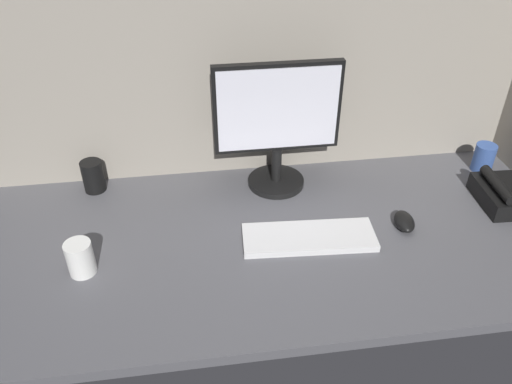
{
  "coord_description": "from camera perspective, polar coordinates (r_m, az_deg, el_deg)",
  "views": [
    {
      "loc": [
        -20.93,
        -110.13,
        93.74
      ],
      "look_at": [
        1.88,
        0.0,
        14.0
      ],
      "focal_mm": 35.74,
      "sensor_mm": 36.0,
      "label": 1
    }
  ],
  "objects": [
    {
      "name": "keyboard",
      "position": [
        1.44,
        5.94,
        -5.07
      ],
      "size": [
        37.76,
        15.34,
        2.0
      ],
      "primitive_type": "cube",
      "rotation": [
        0.0,
        0.0,
        -0.06
      ],
      "color": "silver",
      "rests_on": "ground_plane"
    },
    {
      "name": "mug_black_travel",
      "position": [
        1.68,
        -17.77,
        1.7
      ],
      "size": [
        6.71,
        6.71,
        10.3
      ],
      "color": "black",
      "rests_on": "ground_plane"
    },
    {
      "name": "mug_ceramic_white",
      "position": [
        1.39,
        -19.07,
        -7.0
      ],
      "size": [
        6.96,
        6.96,
        9.43
      ],
      "color": "white",
      "rests_on": "ground_plane"
    },
    {
      "name": "mouse",
      "position": [
        1.53,
        16.27,
        -3.18
      ],
      "size": [
        6.94,
        10.31,
        3.4
      ],
      "primitive_type": "ellipsoid",
      "rotation": [
        0.0,
        0.0,
        -0.15
      ],
      "color": "black",
      "rests_on": "ground_plane"
    },
    {
      "name": "monitor",
      "position": [
        1.55,
        2.39,
        7.85
      ],
      "size": [
        38.52,
        18.0,
        40.68
      ],
      "color": "black",
      "rests_on": "ground_plane"
    },
    {
      "name": "cubicle_wall_back",
      "position": [
        1.6,
        0.01,
        13.74
      ],
      "size": [
        180.0,
        5.0,
        69.41
      ],
      "color": "gray",
      "rests_on": "ground_plane"
    },
    {
      "name": "desk_phone",
      "position": [
        1.74,
        26.27,
        -0.22
      ],
      "size": [
        18.01,
        19.89,
        8.8
      ],
      "color": "black",
      "rests_on": "ground_plane"
    },
    {
      "name": "ground_plane",
      "position": [
        1.47,
        2.07,
        -5.04
      ],
      "size": [
        180.0,
        80.0,
        3.0
      ],
      "primitive_type": "cube",
      "color": "#515156"
    },
    {
      "name": "mug_ceramic_blue",
      "position": [
        1.87,
        24.14,
        3.54
      ],
      "size": [
        6.78,
        6.78,
        9.4
      ],
      "color": "#38569E",
      "rests_on": "ground_plane"
    }
  ]
}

